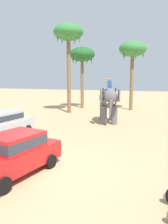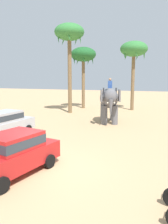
{
  "view_description": "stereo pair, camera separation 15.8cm",
  "coord_description": "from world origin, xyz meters",
  "px_view_note": "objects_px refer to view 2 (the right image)",
  "views": [
    {
      "loc": [
        4.71,
        -8.02,
        3.89
      ],
      "look_at": [
        -0.29,
        5.99,
        1.6
      ],
      "focal_mm": 35.62,
      "sensor_mm": 36.0,
      "label": 1
    },
    {
      "loc": [
        4.85,
        -7.97,
        3.89
      ],
      "look_at": [
        -0.29,
        5.99,
        1.6
      ],
      "focal_mm": 35.62,
      "sensor_mm": 36.0,
      "label": 2
    }
  ],
  "objects_px": {
    "elephant_with_mahout": "(109,100)",
    "palm_tree_left_of_road": "(134,51)",
    "palm_tree_behind_elephant": "(83,56)",
    "palm_tree_near_hut": "(69,35)",
    "car_parked_far_side": "(5,123)",
    "car_sedan_foreground": "(13,152)"
  },
  "relations": [
    {
      "from": "palm_tree_left_of_road",
      "to": "palm_tree_near_hut",
      "type": "bearing_deg",
      "value": -143.78
    },
    {
      "from": "palm_tree_behind_elephant",
      "to": "palm_tree_left_of_road",
      "type": "xyz_separation_m",
      "value": [
        6.21,
        0.36,
        0.41
      ]
    },
    {
      "from": "elephant_with_mahout",
      "to": "palm_tree_behind_elephant",
      "type": "height_order",
      "value": "palm_tree_behind_elephant"
    },
    {
      "from": "car_sedan_foreground",
      "to": "palm_tree_behind_elephant",
      "type": "height_order",
      "value": "palm_tree_behind_elephant"
    },
    {
      "from": "elephant_with_mahout",
      "to": "palm_tree_left_of_road",
      "type": "height_order",
      "value": "palm_tree_left_of_road"
    },
    {
      "from": "elephant_with_mahout",
      "to": "palm_tree_near_hut",
      "type": "distance_m",
      "value": 9.35
    },
    {
      "from": "elephant_with_mahout",
      "to": "car_parked_far_side",
      "type": "bearing_deg",
      "value": -128.38
    },
    {
      "from": "elephant_with_mahout",
      "to": "palm_tree_near_hut",
      "type": "xyz_separation_m",
      "value": [
        -5.48,
        4.04,
        6.41
      ]
    },
    {
      "from": "palm_tree_left_of_road",
      "to": "elephant_with_mahout",
      "type": "bearing_deg",
      "value": -95.03
    },
    {
      "from": "car_parked_far_side",
      "to": "elephant_with_mahout",
      "type": "height_order",
      "value": "elephant_with_mahout"
    },
    {
      "from": "car_sedan_foreground",
      "to": "elephant_with_mahout",
      "type": "height_order",
      "value": "elephant_with_mahout"
    },
    {
      "from": "palm_tree_left_of_road",
      "to": "car_sedan_foreground",
      "type": "bearing_deg",
      "value": -95.25
    },
    {
      "from": "car_parked_far_side",
      "to": "elephant_with_mahout",
      "type": "xyz_separation_m",
      "value": [
        5.42,
        6.85,
        1.06
      ]
    },
    {
      "from": "palm_tree_near_hut",
      "to": "palm_tree_left_of_road",
      "type": "distance_m",
      "value": 7.85
    },
    {
      "from": "car_sedan_foreground",
      "to": "elephant_with_mahout",
      "type": "bearing_deg",
      "value": 84.59
    },
    {
      "from": "palm_tree_near_hut",
      "to": "palm_tree_left_of_road",
      "type": "height_order",
      "value": "palm_tree_near_hut"
    },
    {
      "from": "car_parked_far_side",
      "to": "elephant_with_mahout",
      "type": "distance_m",
      "value": 8.8
    },
    {
      "from": "car_parked_far_side",
      "to": "palm_tree_near_hut",
      "type": "distance_m",
      "value": 13.2
    },
    {
      "from": "palm_tree_behind_elephant",
      "to": "palm_tree_near_hut",
      "type": "height_order",
      "value": "palm_tree_near_hut"
    },
    {
      "from": "palm_tree_left_of_road",
      "to": "car_parked_far_side",
      "type": "bearing_deg",
      "value": -111.79
    },
    {
      "from": "palm_tree_near_hut",
      "to": "car_parked_far_side",
      "type": "bearing_deg",
      "value": -89.7
    },
    {
      "from": "palm_tree_near_hut",
      "to": "elephant_with_mahout",
      "type": "bearing_deg",
      "value": -36.41
    }
  ]
}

